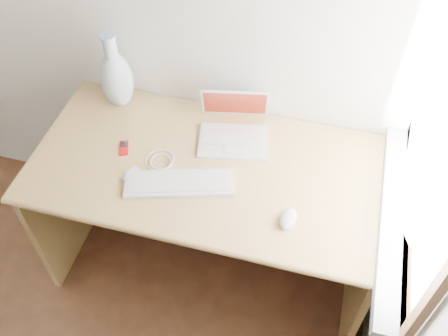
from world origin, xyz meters
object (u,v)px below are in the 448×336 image
(desk, at_px, (214,183))
(vase, at_px, (116,78))
(laptop, at_px, (236,129))
(external_keyboard, at_px, (179,183))

(desk, relative_size, vase, 3.94)
(laptop, xyz_separation_m, external_keyboard, (-0.15, -0.32, -0.03))
(external_keyboard, bearing_deg, vase, 119.72)
(desk, distance_m, vase, 0.64)
(laptop, xyz_separation_m, vase, (-0.56, 0.07, 0.10))
(vase, bearing_deg, external_keyboard, -43.57)
(external_keyboard, height_order, vase, vase)
(external_keyboard, xyz_separation_m, vase, (-0.41, 0.39, 0.14))
(external_keyboard, bearing_deg, desk, 52.87)
(laptop, relative_size, vase, 0.88)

